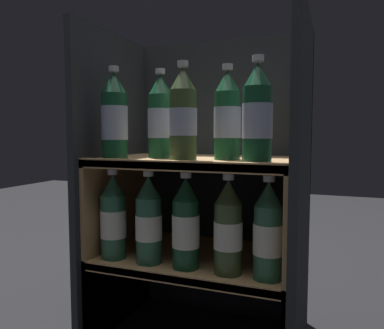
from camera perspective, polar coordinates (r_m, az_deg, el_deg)
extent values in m
cube|color=#23262B|center=(1.22, 4.10, -2.15)|extent=(0.57, 0.02, 0.88)
cube|color=#23262B|center=(1.16, -11.77, -2.56)|extent=(0.02, 0.40, 0.88)
cube|color=#23262B|center=(0.98, 16.33, -3.95)|extent=(0.02, 0.40, 0.88)
cube|color=tan|center=(1.09, 1.05, -13.89)|extent=(0.53, 0.36, 0.02)
cube|color=tan|center=(0.94, -2.59, -16.88)|extent=(0.53, 0.02, 0.03)
cube|color=tan|center=(1.24, -10.86, -17.72)|extent=(0.01, 0.36, 0.23)
cube|color=tan|center=(1.08, 15.00, -21.25)|extent=(0.01, 0.36, 0.23)
cube|color=tan|center=(1.03, 1.07, 0.52)|extent=(0.53, 0.36, 0.02)
cube|color=tan|center=(0.88, -2.65, -0.20)|extent=(0.53, 0.02, 0.03)
cube|color=tan|center=(1.19, -10.96, -11.68)|extent=(0.01, 0.36, 0.50)
cube|color=tan|center=(1.03, 15.17, -14.42)|extent=(0.01, 0.36, 0.50)
cylinder|color=#144228|center=(1.01, -11.71, 5.74)|extent=(0.07, 0.07, 0.17)
cylinder|color=#8C99B2|center=(1.01, -11.71, 6.23)|extent=(0.07, 0.07, 0.09)
cone|color=#144228|center=(1.02, -11.81, 12.14)|extent=(0.06, 0.06, 0.06)
cylinder|color=#B7B7BC|center=(1.03, -11.84, 14.06)|extent=(0.03, 0.03, 0.01)
cylinder|color=#384C28|center=(0.92, -1.47, 5.95)|extent=(0.07, 0.07, 0.17)
cylinder|color=#8C99B2|center=(0.92, -1.47, 6.49)|extent=(0.07, 0.07, 0.07)
cone|color=#384C28|center=(0.93, -1.48, 12.97)|extent=(0.06, 0.06, 0.06)
cylinder|color=#B7B7BC|center=(0.94, -1.49, 15.08)|extent=(0.03, 0.03, 0.01)
cylinder|color=#144228|center=(0.87, 9.90, 5.97)|extent=(0.07, 0.07, 0.17)
cylinder|color=#8C99B2|center=(0.87, 9.91, 6.54)|extent=(0.07, 0.07, 0.08)
cone|color=#144228|center=(0.88, 10.01, 13.42)|extent=(0.06, 0.06, 0.06)
cylinder|color=#B7B7BC|center=(0.89, 10.04, 15.64)|extent=(0.03, 0.03, 0.01)
cylinder|color=#194C2D|center=(1.03, -4.82, 5.79)|extent=(0.07, 0.07, 0.17)
cylinder|color=#8C99B2|center=(1.03, -4.82, 6.27)|extent=(0.07, 0.07, 0.08)
cone|color=#194C2D|center=(1.04, -4.86, 12.07)|extent=(0.06, 0.06, 0.06)
cylinder|color=#B7B7BC|center=(1.05, -4.87, 13.96)|extent=(0.03, 0.03, 0.01)
cylinder|color=#194C2D|center=(0.97, 5.39, 5.87)|extent=(0.07, 0.07, 0.17)
cylinder|color=#8C99B2|center=(0.97, 5.40, 6.38)|extent=(0.07, 0.07, 0.08)
cone|color=#194C2D|center=(0.98, 5.44, 12.59)|extent=(0.06, 0.06, 0.06)
cylinder|color=#B7B7BC|center=(0.98, 5.46, 14.60)|extent=(0.03, 0.03, 0.01)
cylinder|color=#285B42|center=(1.05, -11.87, -9.25)|extent=(0.07, 0.07, 0.17)
cylinder|color=silver|center=(1.05, -11.88, -8.79)|extent=(0.07, 0.07, 0.07)
cone|color=#285B42|center=(1.03, -11.98, -3.06)|extent=(0.06, 0.06, 0.06)
cylinder|color=#B7B7BC|center=(1.02, -12.01, -1.12)|extent=(0.03, 0.03, 0.01)
cylinder|color=#285B42|center=(1.00, -6.60, -9.92)|extent=(0.07, 0.07, 0.17)
cylinder|color=silver|center=(0.99, -6.60, -9.44)|extent=(0.07, 0.07, 0.06)
cone|color=#285B42|center=(0.97, -6.66, -3.41)|extent=(0.06, 0.06, 0.06)
cylinder|color=#B7B7BC|center=(0.97, -6.68, -1.37)|extent=(0.03, 0.03, 0.01)
cylinder|color=#144228|center=(0.95, -0.94, -10.55)|extent=(0.07, 0.07, 0.17)
cylinder|color=silver|center=(0.95, -0.94, -10.05)|extent=(0.07, 0.07, 0.08)
cone|color=#144228|center=(0.93, -0.95, -3.75)|extent=(0.06, 0.06, 0.06)
cylinder|color=#B7B7BC|center=(0.93, -0.96, -1.62)|extent=(0.03, 0.03, 0.01)
cylinder|color=#384C28|center=(0.92, 5.51, -11.15)|extent=(0.07, 0.07, 0.17)
cylinder|color=silver|center=(0.92, 5.51, -10.63)|extent=(0.07, 0.07, 0.07)
cone|color=#384C28|center=(0.90, 5.57, -4.10)|extent=(0.06, 0.06, 0.06)
cylinder|color=#B7B7BC|center=(0.89, 5.58, -1.88)|extent=(0.03, 0.03, 0.01)
cylinder|color=#285B42|center=(0.90, 11.50, -11.57)|extent=(0.07, 0.07, 0.17)
cylinder|color=silver|center=(0.90, 11.51, -11.04)|extent=(0.07, 0.07, 0.07)
cone|color=#285B42|center=(0.88, 11.62, -4.37)|extent=(0.06, 0.06, 0.06)
cylinder|color=#B7B7BC|center=(0.87, 11.66, -2.11)|extent=(0.03, 0.03, 0.01)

